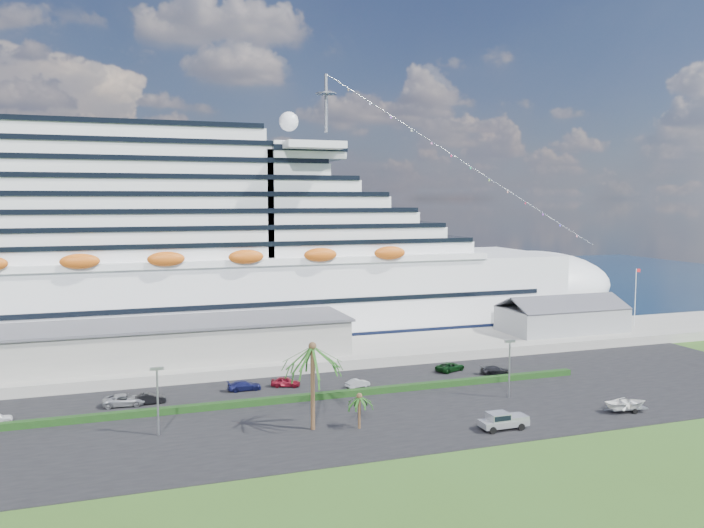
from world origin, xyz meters
name	(u,v)px	position (x,y,z in m)	size (l,w,h in m)	color
ground	(401,432)	(0.00, 0.00, 0.00)	(420.00, 420.00, 0.00)	#32521B
asphalt_lot	(369,406)	(0.00, 11.00, 0.06)	(140.00, 38.00, 0.12)	black
wharf	(312,354)	(0.00, 40.00, 0.90)	(240.00, 20.00, 1.80)	gray
water	(231,293)	(0.00, 130.00, 0.01)	(420.00, 160.00, 0.02)	black
cruise_ship	(174,258)	(-21.53, 64.00, 16.69)	(191.00, 38.00, 54.00)	silver
terminal_building	(165,341)	(-25.00, 40.00, 5.01)	(61.00, 15.00, 6.30)	gray
port_shed	(562,318)	(52.00, 40.00, 4.40)	(24.00, 12.31, 7.37)	gray
flagpole	(636,295)	(70.04, 40.00, 8.27)	(1.08, 0.16, 12.00)	silver
hedge	(303,397)	(-8.00, 16.00, 0.57)	(88.00, 1.10, 0.90)	black
lamp_post_left	(157,392)	(-28.00, 8.00, 5.34)	(1.60, 0.35, 8.27)	gray
lamp_post_right	(509,361)	(20.00, 8.00, 5.34)	(1.60, 0.35, 8.27)	gray
palm_tall	(313,356)	(-10.00, 4.00, 9.20)	(8.82, 8.82, 11.13)	#47301E
palm_short	(359,400)	(-4.50, 2.50, 3.67)	(3.53, 3.53, 4.56)	#47301E
parked_car_1	(149,399)	(-28.47, 21.46, 0.85)	(1.54, 4.42, 1.46)	black
parked_car_2	(124,400)	(-31.70, 21.67, 0.91)	(2.63, 5.69, 1.58)	gray
parked_car_3	(244,385)	(-14.90, 23.88, 0.84)	(2.03, 4.99, 1.45)	#141747
parked_car_4	(286,382)	(-8.68, 23.81, 0.87)	(1.77, 4.40, 1.50)	maroon
parked_car_5	(358,383)	(1.44, 19.95, 0.74)	(1.31, 3.74, 1.23)	#A2A6A9
parked_car_6	(450,367)	(19.06, 24.21, 0.86)	(2.45, 5.31, 1.48)	black
parked_car_7	(495,370)	(24.98, 20.07, 0.80)	(1.92, 4.72, 1.37)	black
pickup_truck	(503,420)	(11.98, -3.56, 1.30)	(6.11, 2.44, 2.15)	black
boat_trailer	(627,403)	(31.16, -2.95, 1.33)	(6.51, 4.59, 1.83)	gray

